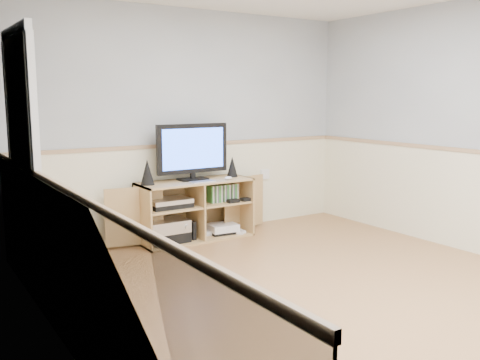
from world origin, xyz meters
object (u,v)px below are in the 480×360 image
object	(u,v)px
media_cabinet	(193,208)
keyboard	(202,182)
game_consoles	(221,229)
monitor	(193,150)

from	to	relation	value
media_cabinet	keyboard	bearing A→B (deg)	-85.61
media_cabinet	keyboard	world-z (taller)	keyboard
keyboard	game_consoles	world-z (taller)	keyboard
monitor	game_consoles	distance (m)	0.97
keyboard	game_consoles	xyz separation A→B (m)	(0.31, 0.13, -0.59)
keyboard	game_consoles	bearing A→B (deg)	20.25
media_cabinet	keyboard	xyz separation A→B (m)	(0.02, -0.20, 0.32)
media_cabinet	monitor	distance (m)	0.65
monitor	keyboard	distance (m)	0.37
monitor	keyboard	size ratio (longest dim) A/B	3.04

